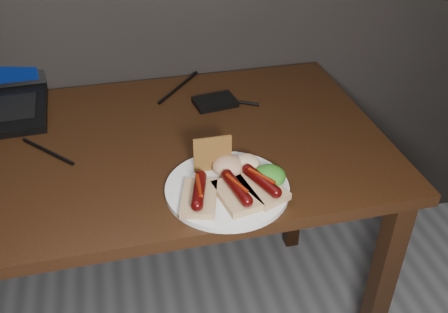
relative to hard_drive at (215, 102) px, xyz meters
The scene contains 11 objects.
desk 0.36m from the hard_drive, 154.39° to the right, with size 1.40×0.70×0.75m.
hard_drive is the anchor object (origin of this frame).
desk_cables 0.32m from the hard_drive, behind, with size 0.86×0.42×0.01m.
plate 0.38m from the hard_drive, 98.52° to the right, with size 0.27×0.27×0.01m, color white.
bread_sausage_left 0.43m from the hard_drive, 106.71° to the right, with size 0.10×0.13×0.04m.
bread_sausage_center 0.43m from the hard_drive, 96.41° to the right, with size 0.09×0.13×0.04m.
bread_sausage_right 0.41m from the hard_drive, 88.83° to the right, with size 0.11×0.13×0.04m.
crispbread 0.33m from the hard_drive, 103.29° to the right, with size 0.09×0.01×0.09m, color olive.
salad_greens 0.39m from the hard_drive, 85.02° to the right, with size 0.07×0.07×0.04m, color #1C6013.
salsa_mound 0.34m from the hard_drive, 97.32° to the right, with size 0.07×0.07×0.04m, color maroon.
coleslaw_mound 0.33m from the hard_drive, 90.45° to the right, with size 0.06×0.06×0.04m, color silver.
Camera 1 is at (0.06, 0.34, 1.43)m, focal length 40.00 mm.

